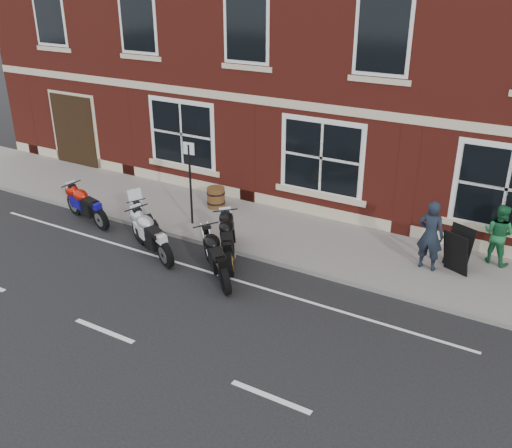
# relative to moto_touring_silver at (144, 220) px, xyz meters

# --- Properties ---
(ground) EXTENTS (80.00, 80.00, 0.00)m
(ground) POSITION_rel_moto_touring_silver_xyz_m (2.25, -0.98, -0.51)
(ground) COLOR black
(ground) RESTS_ON ground
(sidewalk) EXTENTS (30.00, 3.00, 0.12)m
(sidewalk) POSITION_rel_moto_touring_silver_xyz_m (2.25, 2.02, -0.45)
(sidewalk) COLOR slate
(sidewalk) RESTS_ON ground
(kerb) EXTENTS (30.00, 0.16, 0.12)m
(kerb) POSITION_rel_moto_touring_silver_xyz_m (2.25, 0.44, -0.45)
(kerb) COLOR slate
(kerb) RESTS_ON ground
(moto_touring_silver) EXTENTS (1.58, 1.28, 1.26)m
(moto_touring_silver) POSITION_rel_moto_touring_silver_xyz_m (0.00, 0.00, 0.00)
(moto_touring_silver) COLOR black
(moto_touring_silver) RESTS_ON ground
(moto_sport_red) EXTENTS (2.17, 0.72, 0.99)m
(moto_sport_red) POSITION_rel_moto_touring_silver_xyz_m (-2.18, -0.02, 0.06)
(moto_sport_red) COLOR black
(moto_sport_red) RESTS_ON ground
(moto_sport_black) EXTENTS (1.41, 2.02, 1.05)m
(moto_sport_black) POSITION_rel_moto_touring_silver_xyz_m (2.82, 0.06, 0.09)
(moto_sport_black) COLOR black
(moto_sport_black) RESTS_ON ground
(moto_sport_silver) EXTENTS (2.16, 1.16, 1.05)m
(moto_sport_silver) POSITION_rel_moto_touring_silver_xyz_m (0.86, -0.69, 0.09)
(moto_sport_silver) COLOR black
(moto_sport_silver) RESTS_ON ground
(moto_naked_black) EXTENTS (1.81, 1.67, 1.04)m
(moto_naked_black) POSITION_rel_moto_touring_silver_xyz_m (3.00, -0.82, 0.09)
(moto_naked_black) COLOR black
(moto_naked_black) RESTS_ON ground
(pedestrian_left) EXTENTS (0.69, 0.48, 1.80)m
(pedestrian_left) POSITION_rel_moto_touring_silver_xyz_m (7.40, 1.97, 0.51)
(pedestrian_left) COLOR black
(pedestrian_left) RESTS_ON sidewalk
(pedestrian_right) EXTENTS (0.90, 0.78, 1.57)m
(pedestrian_right) POSITION_rel_moto_touring_silver_xyz_m (8.79, 3.14, 0.39)
(pedestrian_right) COLOR #1B6134
(pedestrian_right) RESTS_ON sidewalk
(a_board_sign) EXTENTS (0.78, 0.66, 1.10)m
(a_board_sign) POSITION_rel_moto_touring_silver_xyz_m (8.04, 2.21, 0.16)
(a_board_sign) COLOR black
(a_board_sign) RESTS_ON sidewalk
(barrel_planter) EXTENTS (0.58, 0.58, 0.64)m
(barrel_planter) POSITION_rel_moto_touring_silver_xyz_m (0.66, 2.60, -0.07)
(barrel_planter) COLOR #562B17
(barrel_planter) RESTS_ON sidewalk
(parking_sign) EXTENTS (0.35, 0.06, 2.44)m
(parking_sign) POSITION_rel_moto_touring_silver_xyz_m (0.75, 1.22, 1.02)
(parking_sign) COLOR black
(parking_sign) RESTS_ON sidewalk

